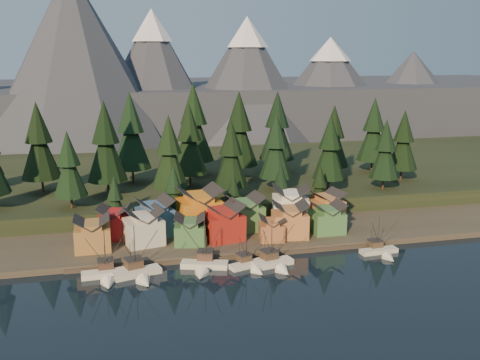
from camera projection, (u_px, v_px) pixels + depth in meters
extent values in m
plane|color=black|center=(251.00, 284.00, 115.49)|extent=(500.00, 500.00, 0.00)
cube|color=#3C362B|center=(217.00, 224.00, 153.20)|extent=(400.00, 50.00, 1.50)
cube|color=black|center=(192.00, 178.00, 200.04)|extent=(420.00, 100.00, 6.00)
cube|color=#4E4338|center=(235.00, 254.00, 131.00)|extent=(80.00, 4.00, 1.00)
cube|color=#424755|center=(158.00, 108.00, 339.35)|extent=(560.00, 160.00, 30.00)
cone|color=#424755|center=(74.00, 61.00, 265.59)|extent=(100.00, 100.00, 90.00)
cone|color=#424755|center=(154.00, 77.00, 293.60)|extent=(80.00, 80.00, 72.00)
cone|color=white|center=(152.00, 25.00, 287.28)|extent=(22.40, 22.40, 17.28)
cone|color=#424755|center=(247.00, 80.00, 293.81)|extent=(84.00, 84.00, 68.00)
cone|color=white|center=(247.00, 32.00, 287.84)|extent=(23.52, 23.52, 16.32)
cone|color=#424755|center=(329.00, 87.00, 322.34)|extent=(92.00, 92.00, 58.00)
cone|color=white|center=(330.00, 49.00, 317.25)|extent=(25.76, 25.76, 13.92)
cone|color=#424755|center=(411.00, 91.00, 344.18)|extent=(88.00, 88.00, 50.00)
cube|color=silver|center=(107.00, 274.00, 119.51)|extent=(11.09, 3.85, 1.69)
cone|color=silver|center=(108.00, 285.00, 113.93)|extent=(3.40, 3.92, 3.18)
cube|color=black|center=(107.00, 277.00, 119.65)|extent=(11.35, 3.92, 0.37)
cube|color=#473226|center=(106.00, 264.00, 120.98)|extent=(3.58, 3.38, 1.91)
cube|color=#2D2A2A|center=(105.00, 260.00, 120.74)|extent=(3.80, 3.61, 0.21)
cylinder|color=black|center=(105.00, 250.00, 118.84)|extent=(0.19, 0.19, 9.53)
cylinder|color=black|center=(105.00, 255.00, 122.75)|extent=(0.15, 0.15, 4.66)
cube|color=beige|center=(137.00, 274.00, 119.78)|extent=(11.30, 6.26, 1.82)
cone|color=beige|center=(146.00, 283.00, 114.76)|extent=(4.30, 4.48, 3.42)
cube|color=black|center=(137.00, 277.00, 119.94)|extent=(11.57, 6.39, 0.40)
cube|color=#4E3829|center=(134.00, 263.00, 121.05)|extent=(4.45, 4.29, 2.05)
cube|color=#2D2A2A|center=(134.00, 259.00, 120.79)|extent=(4.73, 4.58, 0.23)
cylinder|color=black|center=(135.00, 248.00, 118.96)|extent=(0.21, 0.21, 10.26)
cylinder|color=black|center=(130.00, 254.00, 122.58)|extent=(0.16, 0.16, 5.02)
cube|color=silver|center=(205.00, 266.00, 124.40)|extent=(11.39, 6.47, 1.80)
cone|color=silver|center=(201.00, 276.00, 118.61)|extent=(4.33, 4.55, 3.38)
cube|color=black|center=(205.00, 268.00, 124.56)|extent=(11.66, 6.60, 0.39)
cube|color=brown|center=(206.00, 255.00, 125.93)|extent=(4.45, 4.30, 2.03)
cube|color=#2D2A2A|center=(206.00, 251.00, 125.67)|extent=(4.73, 4.59, 0.23)
cylinder|color=black|center=(205.00, 241.00, 123.68)|extent=(0.20, 0.20, 10.15)
cylinder|color=black|center=(207.00, 246.00, 127.75)|extent=(0.16, 0.16, 4.96)
cube|color=silver|center=(247.00, 265.00, 124.63)|extent=(9.31, 5.43, 1.47)
cone|color=silver|center=(259.00, 273.00, 120.59)|extent=(3.58, 3.75, 2.76)
cube|color=black|center=(247.00, 268.00, 124.76)|extent=(9.53, 5.55, 0.32)
cube|color=#4E3C29|center=(244.00, 258.00, 125.65)|extent=(3.67, 3.55, 1.66)
cube|color=#2D2A2A|center=(244.00, 254.00, 125.44)|extent=(3.90, 3.79, 0.18)
cylinder|color=black|center=(246.00, 245.00, 123.97)|extent=(0.17, 0.17, 8.29)
cylinder|color=black|center=(240.00, 250.00, 126.88)|extent=(0.13, 0.13, 4.05)
cube|color=silver|center=(273.00, 264.00, 125.35)|extent=(10.29, 5.48, 1.74)
cone|color=silver|center=(285.00, 272.00, 120.69)|extent=(3.96, 4.02, 3.26)
cube|color=black|center=(273.00, 267.00, 125.50)|extent=(10.53, 5.58, 0.38)
cube|color=#4D3B29|center=(269.00, 255.00, 126.52)|extent=(4.15, 3.99, 1.96)
cube|color=#2D2A2A|center=(269.00, 250.00, 126.27)|extent=(4.41, 4.25, 0.22)
cylinder|color=black|center=(272.00, 240.00, 124.55)|extent=(0.20, 0.20, 9.78)
cylinder|color=black|center=(265.00, 246.00, 127.93)|extent=(0.15, 0.15, 4.78)
cube|color=beige|center=(379.00, 252.00, 133.36)|extent=(9.76, 3.45, 1.51)
cone|color=beige|center=(390.00, 259.00, 128.46)|extent=(3.03, 3.45, 2.82)
cube|color=black|center=(378.00, 254.00, 133.49)|extent=(9.99, 3.51, 0.33)
cube|color=#4C3C28|center=(375.00, 244.00, 134.66)|extent=(3.19, 3.02, 1.69)
cube|color=#2D2A2A|center=(375.00, 240.00, 134.44)|extent=(3.39, 3.22, 0.19)
cylinder|color=black|center=(379.00, 232.00, 132.76)|extent=(0.17, 0.17, 8.47)
cylinder|color=black|center=(371.00, 236.00, 136.20)|extent=(0.13, 0.13, 4.14)
cube|color=olive|center=(93.00, 238.00, 130.78)|extent=(8.62, 7.57, 5.85)
cube|color=olive|center=(92.00, 225.00, 129.97)|extent=(4.78, 7.36, 1.20)
cube|color=beige|center=(144.00, 232.00, 134.78)|extent=(10.51, 9.76, 6.47)
cube|color=beige|center=(143.00, 217.00, 133.89)|extent=(6.54, 8.71, 1.26)
cube|color=#3C6D3B|center=(190.00, 234.00, 135.17)|extent=(8.92, 8.51, 5.13)
cube|color=#3C6D3B|center=(190.00, 222.00, 134.46)|extent=(5.49, 7.71, 1.08)
cube|color=maroon|center=(223.00, 227.00, 138.10)|extent=(11.09, 10.24, 6.72)
cube|color=maroon|center=(223.00, 212.00, 137.17)|extent=(6.87, 9.16, 1.34)
cube|color=#A26239|center=(272.00, 232.00, 137.84)|extent=(7.16, 7.16, 4.46)
cube|color=#A26239|center=(272.00, 222.00, 137.22)|extent=(4.37, 6.59, 0.88)
cube|color=#B0713E|center=(290.00, 225.00, 140.11)|extent=(9.86, 8.67, 6.56)
cube|color=#B0713E|center=(290.00, 210.00, 139.21)|extent=(5.88, 7.96, 1.25)
cube|color=#427640|center=(327.00, 222.00, 143.56)|extent=(8.31, 7.28, 5.70)
cube|color=#427640|center=(328.00, 210.00, 142.77)|extent=(4.58, 7.12, 1.17)
cube|color=#A3191D|center=(114.00, 226.00, 139.22)|extent=(9.19, 8.51, 6.16)
cube|color=#A3191D|center=(114.00, 213.00, 138.39)|extent=(5.68, 7.64, 1.11)
cube|color=#385C86|center=(155.00, 222.00, 141.02)|extent=(10.81, 10.40, 7.32)
cube|color=#385C86|center=(154.00, 206.00, 140.03)|extent=(6.84, 9.24, 1.27)
cube|color=orange|center=(199.00, 215.00, 145.69)|extent=(12.32, 10.86, 8.42)
cube|color=orange|center=(199.00, 197.00, 144.54)|extent=(7.29, 10.04, 1.58)
cube|color=#43753F|center=(244.00, 218.00, 145.79)|extent=(10.44, 8.96, 6.75)
cube|color=#43753F|center=(244.00, 203.00, 144.86)|extent=(6.14, 8.29, 1.34)
cube|color=white|center=(290.00, 210.00, 151.21)|extent=(11.62, 10.81, 7.68)
cube|color=white|center=(291.00, 195.00, 150.17)|extent=(7.26, 9.62, 1.39)
cube|color=#B1723E|center=(326.00, 212.00, 151.10)|extent=(9.44, 8.99, 6.84)
cube|color=#B1723E|center=(326.00, 198.00, 150.18)|extent=(5.66, 8.30, 1.18)
cylinder|color=#332319|center=(43.00, 185.00, 166.82)|extent=(0.70, 0.70, 5.00)
cone|color=black|center=(40.00, 151.00, 164.32)|extent=(12.23, 12.23, 17.23)
cone|color=black|center=(37.00, 122.00, 162.26)|extent=(8.34, 8.34, 12.51)
cylinder|color=#332319|center=(72.00, 202.00, 150.23)|extent=(0.70, 0.70, 3.88)
cone|color=black|center=(69.00, 172.00, 148.29)|extent=(9.48, 9.48, 13.35)
cone|color=black|center=(68.00, 148.00, 146.70)|extent=(6.46, 6.46, 9.69)
cylinder|color=#332319|center=(108.00, 187.00, 163.68)|extent=(0.70, 0.70, 5.12)
cone|color=black|center=(106.00, 152.00, 161.11)|extent=(12.52, 12.52, 17.64)
cone|color=black|center=(104.00, 122.00, 159.01)|extent=(8.53, 8.53, 12.80)
cylinder|color=#332319|center=(133.00, 175.00, 179.63)|extent=(0.70, 0.70, 5.39)
cone|color=black|center=(131.00, 141.00, 176.93)|extent=(13.17, 13.17, 18.56)
cone|color=black|center=(130.00, 112.00, 174.72)|extent=(8.98, 8.98, 13.47)
cylinder|color=#332319|center=(171.00, 193.00, 158.28)|extent=(0.70, 0.70, 4.48)
cone|color=black|center=(170.00, 161.00, 156.04)|extent=(10.94, 10.94, 15.42)
cone|color=black|center=(169.00, 134.00, 154.20)|extent=(7.46, 7.46, 11.19)
cylinder|color=#332319|center=(190.00, 180.00, 174.22)|extent=(0.70, 0.70, 4.83)
cone|color=black|center=(190.00, 148.00, 171.80)|extent=(11.82, 11.82, 16.65)
cone|color=black|center=(189.00, 121.00, 169.82)|extent=(8.06, 8.06, 12.09)
cylinder|color=#332319|center=(231.00, 192.00, 160.42)|extent=(0.70, 0.70, 4.21)
cone|color=black|center=(231.00, 162.00, 158.31)|extent=(10.28, 10.28, 14.49)
cone|color=black|center=(231.00, 137.00, 156.58)|extent=(7.01, 7.01, 10.51)
cylinder|color=#332319|center=(239.00, 172.00, 184.80)|extent=(0.70, 0.70, 5.33)
cone|color=black|center=(239.00, 139.00, 182.12)|extent=(13.04, 13.04, 18.38)
cone|color=black|center=(239.00, 111.00, 179.93)|extent=(8.89, 8.89, 13.34)
cylinder|color=#332319|center=(275.00, 183.00, 170.59)|extent=(0.70, 0.70, 4.34)
cone|color=black|center=(276.00, 154.00, 168.41)|extent=(10.61, 10.61, 14.94)
cone|color=black|center=(276.00, 130.00, 166.63)|extent=(7.23, 7.23, 10.85)
cylinder|color=#332319|center=(277.00, 165.00, 195.94)|extent=(0.70, 0.70, 5.20)
cone|color=black|center=(277.00, 135.00, 193.34)|extent=(12.71, 12.71, 17.91)
cone|color=black|center=(277.00, 109.00, 191.20)|extent=(8.67, 8.67, 13.00)
cylinder|color=#332319|center=(328.00, 184.00, 169.41)|extent=(0.70, 0.70, 4.26)
cone|color=black|center=(329.00, 156.00, 167.28)|extent=(10.41, 10.41, 14.67)
cone|color=black|center=(330.00, 132.00, 165.53)|extent=(7.10, 7.10, 10.65)
cylinder|color=#332319|center=(332.00, 172.00, 186.32)|extent=(0.70, 0.70, 4.50)
cone|color=black|center=(333.00, 144.00, 184.07)|extent=(10.99, 10.99, 15.48)
cone|color=black|center=(334.00, 121.00, 182.22)|extent=(7.49, 7.49, 11.24)
cylinder|color=#332319|center=(383.00, 183.00, 171.55)|extent=(0.70, 0.70, 3.97)
cone|color=black|center=(385.00, 157.00, 169.56)|extent=(9.71, 9.71, 13.68)
cone|color=black|center=(386.00, 135.00, 167.93)|extent=(6.62, 6.62, 9.93)
cylinder|color=#332319|center=(372.00, 166.00, 195.97)|extent=(0.70, 0.70, 4.80)
cone|color=black|center=(373.00, 138.00, 193.57)|extent=(11.72, 11.72, 16.52)
cone|color=black|center=(375.00, 114.00, 191.60)|extent=(7.99, 7.99, 11.99)
cylinder|color=#332319|center=(195.00, 167.00, 191.11)|extent=(0.70, 0.70, 5.74)
cone|color=black|center=(194.00, 133.00, 188.23)|extent=(14.03, 14.03, 19.78)
cone|color=black|center=(193.00, 104.00, 185.88)|extent=(9.57, 9.57, 14.35)
cylinder|color=#332319|center=(401.00, 174.00, 183.66)|extent=(0.70, 0.70, 4.25)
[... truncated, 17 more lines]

